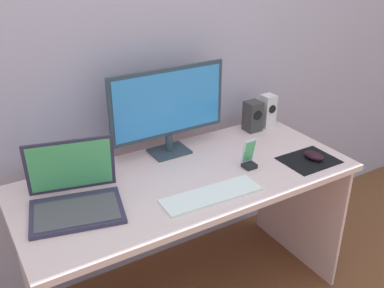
# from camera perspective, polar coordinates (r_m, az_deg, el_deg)

# --- Properties ---
(wall_back) EXTENTS (6.00, 0.04, 2.50)m
(wall_back) POSITION_cam_1_polar(r_m,az_deg,el_deg) (2.08, -6.70, 13.61)
(wall_back) COLOR #A9A2B6
(wall_back) RESTS_ON ground_plane
(desk) EXTENTS (1.49, 0.66, 0.72)m
(desk) POSITION_cam_1_polar(r_m,az_deg,el_deg) (2.00, -0.58, -7.73)
(desk) COLOR beige
(desk) RESTS_ON ground_plane
(monitor) EXTENTS (0.58, 0.14, 0.42)m
(monitor) POSITION_cam_1_polar(r_m,az_deg,el_deg) (2.03, -3.10, 4.83)
(monitor) COLOR #2B3B47
(monitor) RESTS_ON desk
(speaker_right) EXTENTS (0.07, 0.07, 0.18)m
(speaker_right) POSITION_cam_1_polar(r_m,az_deg,el_deg) (2.41, 9.81, 4.27)
(speaker_right) COLOR silver
(speaker_right) RESTS_ON desk
(speaker_near_monitor) EXTENTS (0.08, 0.08, 0.16)m
(speaker_near_monitor) POSITION_cam_1_polar(r_m,az_deg,el_deg) (2.35, 7.87, 3.60)
(speaker_near_monitor) COLOR #373535
(speaker_near_monitor) RESTS_ON desk
(laptop) EXTENTS (0.40, 0.36, 0.25)m
(laptop) POSITION_cam_1_polar(r_m,az_deg,el_deg) (1.75, -14.98, -6.51)
(laptop) COLOR #2E2B43
(laptop) RESTS_ON desk
(fishbowl) EXTENTS (0.16, 0.16, 0.16)m
(fishbowl) POSITION_cam_1_polar(r_m,az_deg,el_deg) (1.94, -17.42, -2.70)
(fishbowl) COLOR silver
(fishbowl) RESTS_ON desk
(keyboard_external) EXTENTS (0.43, 0.15, 0.01)m
(keyboard_external) POSITION_cam_1_polar(r_m,az_deg,el_deg) (1.78, 2.46, -6.64)
(keyboard_external) COLOR white
(keyboard_external) RESTS_ON desk
(mousepad) EXTENTS (0.25, 0.20, 0.00)m
(mousepad) POSITION_cam_1_polar(r_m,az_deg,el_deg) (2.12, 14.92, -2.03)
(mousepad) COLOR black
(mousepad) RESTS_ON desk
(mouse) EXTENTS (0.08, 0.11, 0.04)m
(mouse) POSITION_cam_1_polar(r_m,az_deg,el_deg) (2.12, 15.53, -1.49)
(mouse) COLOR black
(mouse) RESTS_ON mousepad
(phone_in_dock) EXTENTS (0.06, 0.06, 0.14)m
(phone_in_dock) POSITION_cam_1_polar(r_m,az_deg,el_deg) (1.99, 7.40, -1.75)
(phone_in_dock) COLOR black
(phone_in_dock) RESTS_ON desk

